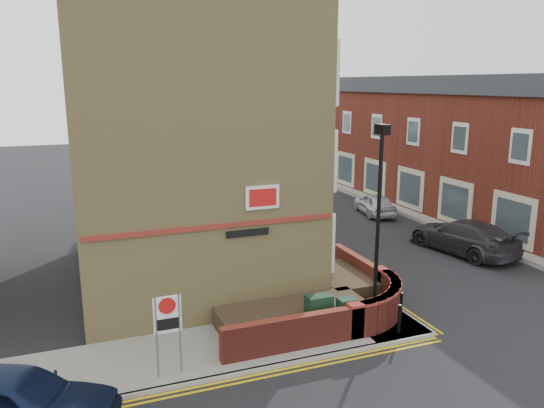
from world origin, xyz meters
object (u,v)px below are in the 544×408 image
Objects in this scene: silver_car_near at (271,206)px; zone_sign at (168,321)px; navy_hatchback at (14,402)px; utility_cabinet_large at (319,314)px; lamppost at (378,226)px.

zone_sign is at bearing -113.61° from silver_car_near.
zone_sign reaches higher than navy_hatchback.
utility_cabinet_large is 14.97m from silver_car_near.
zone_sign is (-6.60, -0.70, -1.70)m from lamppost.
zone_sign is 0.59× the size of silver_car_near.
lamppost is 5.25× the size of utility_cabinet_large.
utility_cabinet_large is at bearing -53.24° from navy_hatchback.
zone_sign is 3.82m from navy_hatchback.
utility_cabinet_large is at bearing -99.37° from silver_car_near.
lamppost reaches higher than zone_sign.
lamppost is 3.24m from utility_cabinet_large.
utility_cabinet_large is 0.32× the size of silver_car_near.
utility_cabinet_large is 8.48m from navy_hatchback.
lamppost reaches higher than navy_hatchback.
silver_car_near is (12.28, 16.23, -0.16)m from navy_hatchback.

